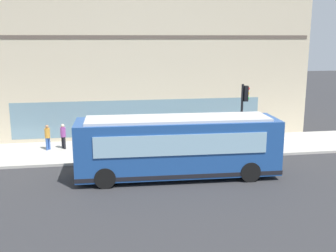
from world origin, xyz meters
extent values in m
plane|color=#2D2D30|center=(0.00, 0.00, 0.00)|extent=(120.00, 120.00, 0.00)
cube|color=#B2ADA3|center=(5.09, 0.00, 0.07)|extent=(4.97, 40.00, 0.15)
cube|color=beige|center=(11.47, 0.00, 6.30)|extent=(7.78, 23.90, 12.60)
cube|color=brown|center=(7.72, 0.00, 6.93)|extent=(0.36, 23.42, 0.24)
cube|color=slate|center=(7.62, 0.00, 1.60)|extent=(0.12, 16.73, 2.40)
cube|color=#1E478C|center=(-0.04, -1.20, 1.60)|extent=(2.84, 10.08, 2.70)
cube|color=silver|center=(-0.04, -1.20, 3.01)|extent=(2.43, 9.07, 0.12)
cube|color=#8CB2C6|center=(0.13, 3.78, 2.05)|extent=(2.20, 0.15, 1.20)
cube|color=#8CB2C6|center=(1.23, -1.24, 2.00)|extent=(0.34, 8.20, 1.00)
cube|color=#8CB2C6|center=(-1.31, -1.16, 2.00)|extent=(0.34, 8.20, 1.00)
cube|color=black|center=(-0.04, -1.20, 0.43)|extent=(2.88, 10.12, 0.20)
cylinder|color=black|center=(1.23, 2.36, 0.50)|extent=(0.33, 1.01, 1.00)
cylinder|color=black|center=(-1.07, 2.44, 0.50)|extent=(0.33, 1.01, 1.00)
cylinder|color=black|center=(0.99, -4.64, 0.50)|extent=(0.33, 1.01, 1.00)
cylinder|color=black|center=(-1.30, -4.56, 0.50)|extent=(0.33, 1.01, 1.00)
cylinder|color=black|center=(3.02, -5.57, 2.22)|extent=(0.14, 0.14, 4.13)
cube|color=black|center=(3.02, -5.76, 3.73)|extent=(0.32, 0.24, 0.90)
sphere|color=red|center=(3.02, -5.89, 4.01)|extent=(0.20, 0.20, 0.20)
sphere|color=yellow|center=(3.02, -5.89, 3.73)|extent=(0.20, 0.20, 0.20)
sphere|color=green|center=(3.02, -5.89, 3.45)|extent=(0.20, 0.20, 0.20)
cylinder|color=red|center=(3.63, -1.93, 0.43)|extent=(0.24, 0.24, 0.55)
sphere|color=red|center=(3.63, -1.93, 0.78)|extent=(0.22, 0.22, 0.22)
cylinder|color=red|center=(3.63, -2.10, 0.48)|extent=(0.10, 0.12, 0.10)
cylinder|color=red|center=(3.80, -1.93, 0.48)|extent=(0.12, 0.10, 0.10)
cylinder|color=#3359A5|center=(5.70, 5.78, 0.53)|extent=(0.14, 0.14, 0.76)
cylinder|color=#3359A5|center=(5.56, 5.89, 0.53)|extent=(0.14, 0.14, 0.76)
cylinder|color=gold|center=(5.63, 5.84, 1.21)|extent=(0.32, 0.32, 0.60)
sphere|color=#9E704C|center=(5.63, 5.84, 1.61)|extent=(0.20, 0.20, 0.20)
cylinder|color=black|center=(5.79, 4.98, 0.53)|extent=(0.14, 0.14, 0.76)
cylinder|color=black|center=(5.66, 4.85, 0.53)|extent=(0.14, 0.14, 0.76)
cylinder|color=#8C3F8C|center=(5.72, 4.91, 1.21)|extent=(0.32, 0.32, 0.60)
sphere|color=beige|center=(5.72, 4.91, 1.61)|extent=(0.21, 0.21, 0.21)
cylinder|color=#B23338|center=(4.80, -6.73, 0.54)|extent=(0.14, 0.14, 0.77)
cylinder|color=#B23338|center=(4.72, -6.89, 0.54)|extent=(0.14, 0.14, 0.77)
cylinder|color=#B23338|center=(4.76, -6.81, 1.23)|extent=(0.32, 0.32, 0.61)
sphere|color=#9E704C|center=(4.76, -6.81, 1.64)|extent=(0.21, 0.21, 0.21)
cylinder|color=gold|center=(3.40, -4.70, 0.58)|extent=(0.14, 0.14, 0.86)
cylinder|color=gold|center=(3.22, -4.71, 0.58)|extent=(0.14, 0.14, 0.86)
cylinder|color=#3F8C4C|center=(3.31, -4.71, 1.35)|extent=(0.32, 0.32, 0.68)
sphere|color=#9E704C|center=(3.31, -4.71, 1.81)|extent=(0.23, 0.23, 0.23)
camera|label=1|loc=(-19.13, 2.39, 6.92)|focal=43.10mm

